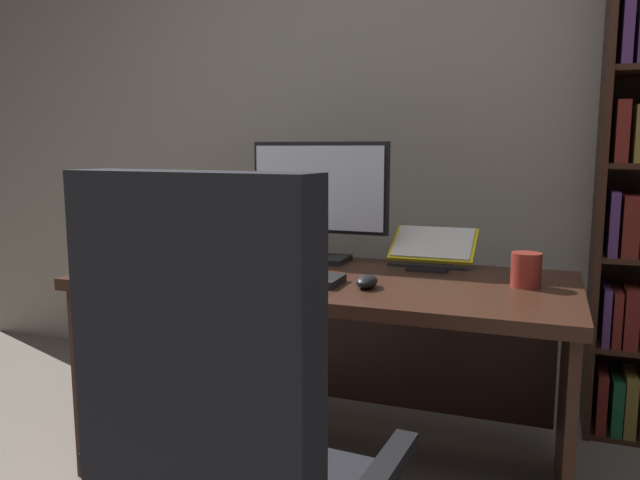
% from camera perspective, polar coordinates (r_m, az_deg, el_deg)
% --- Properties ---
extents(wall_back, '(5.40, 0.12, 2.88)m').
position_cam_1_polar(wall_back, '(2.98, 9.94, 13.91)').
color(wall_back, '#A89E8E').
rests_on(wall_back, ground).
extents(desk, '(1.65, 0.74, 0.72)m').
position_cam_1_polar(desk, '(2.23, 1.09, -7.74)').
color(desk, '#381E14').
rests_on(desk, ground).
extents(monitor, '(0.54, 0.16, 0.46)m').
position_cam_1_polar(monitor, '(2.35, -0.04, 3.71)').
color(monitor, black).
rests_on(monitor, desk).
extents(laptop, '(0.35, 0.33, 0.25)m').
position_cam_1_polar(laptop, '(2.60, -10.68, -0.00)').
color(laptop, black).
rests_on(laptop, desk).
extents(keyboard, '(0.42, 0.15, 0.02)m').
position_cam_1_polar(keyboard, '(2.03, -3.83, -3.44)').
color(keyboard, black).
rests_on(keyboard, desk).
extents(computer_mouse, '(0.06, 0.10, 0.04)m').
position_cam_1_polar(computer_mouse, '(1.93, 4.35, -3.85)').
color(computer_mouse, black).
rests_on(computer_mouse, desk).
extents(reading_stand_with_book, '(0.31, 0.25, 0.13)m').
position_cam_1_polar(reading_stand_with_book, '(2.31, 10.36, -0.71)').
color(reading_stand_with_book, black).
rests_on(reading_stand_with_book, desk).
extents(open_binder, '(0.50, 0.40, 0.02)m').
position_cam_1_polar(open_binder, '(2.19, -14.43, -2.82)').
color(open_binder, green).
rests_on(open_binder, desk).
extents(notepad, '(0.19, 0.23, 0.01)m').
position_cam_1_polar(notepad, '(2.18, -6.80, -2.82)').
color(notepad, white).
rests_on(notepad, desk).
extents(pen, '(0.14, 0.04, 0.01)m').
position_cam_1_polar(pen, '(2.17, -6.33, -2.63)').
color(pen, black).
rests_on(pen, notepad).
extents(coffee_mug, '(0.09, 0.09, 0.11)m').
position_cam_1_polar(coffee_mug, '(2.04, 18.51, -2.62)').
color(coffee_mug, maroon).
rests_on(coffee_mug, desk).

